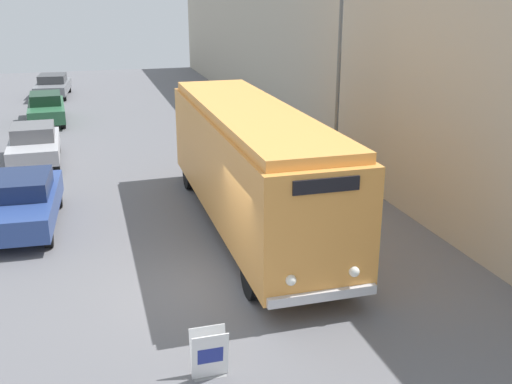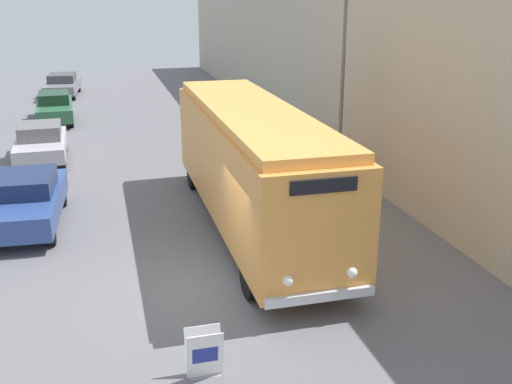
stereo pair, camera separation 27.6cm
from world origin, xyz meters
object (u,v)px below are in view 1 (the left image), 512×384
(parked_car_mid, at_px, (34,144))
(parked_car_far, at_px, (46,108))
(sign_board, at_px, (209,355))
(parked_car_distant, at_px, (53,85))
(streetlamp, at_px, (339,54))
(vintage_bus, at_px, (250,162))
(parked_car_near, at_px, (21,202))

(parked_car_mid, relative_size, parked_car_far, 0.88)
(parked_car_far, bearing_deg, parked_car_mid, -93.29)
(sign_board, distance_m, parked_car_distant, 30.95)
(streetlamp, bearing_deg, parked_car_mid, 147.40)
(sign_board, bearing_deg, vintage_bus, 68.64)
(parked_car_mid, bearing_deg, vintage_bus, -55.45)
(streetlamp, distance_m, parked_car_far, 17.38)
(sign_board, relative_size, parked_car_distant, 0.19)
(sign_board, xyz_separation_m, parked_car_mid, (-3.71, 15.17, 0.32))
(sign_board, bearing_deg, streetlamp, 55.54)
(sign_board, xyz_separation_m, parked_car_distant, (-3.52, 30.75, 0.28))
(streetlamp, height_order, parked_car_distant, streetlamp)
(parked_car_far, relative_size, parked_car_distant, 1.01)
(parked_car_distant, bearing_deg, parked_car_mid, -86.13)
(parked_car_near, relative_size, parked_car_far, 0.96)
(vintage_bus, height_order, sign_board, vintage_bus)
(parked_car_far, bearing_deg, vintage_bus, -71.88)
(vintage_bus, height_order, parked_car_near, vintage_bus)
(vintage_bus, xyz_separation_m, sign_board, (-2.53, -6.47, -1.49))
(parked_car_mid, bearing_deg, parked_car_distant, 88.24)
(streetlamp, relative_size, parked_car_distant, 1.48)
(parked_car_far, bearing_deg, streetlamp, -57.56)
(streetlamp, bearing_deg, sign_board, -124.46)
(vintage_bus, height_order, streetlamp, streetlamp)
(streetlamp, relative_size, parked_car_mid, 1.67)
(parked_car_near, xyz_separation_m, parked_car_mid, (-0.06, 6.94, -0.01))
(vintage_bus, distance_m, parked_car_distant, 25.05)
(sign_board, xyz_separation_m, parked_car_far, (-3.58, 22.84, 0.31))
(sign_board, bearing_deg, parked_car_mid, 103.73)
(vintage_bus, bearing_deg, parked_car_far, 110.48)
(vintage_bus, xyz_separation_m, parked_car_distant, (-6.05, 24.28, -1.21))
(parked_car_mid, xyz_separation_m, parked_car_distant, (0.18, 15.57, -0.05))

